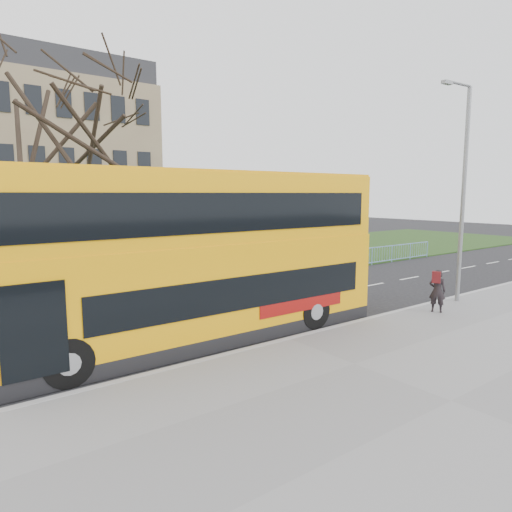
% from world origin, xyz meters
% --- Properties ---
extents(ground, '(120.00, 120.00, 0.00)m').
position_xyz_m(ground, '(0.00, 0.00, 0.00)').
color(ground, black).
rests_on(ground, ground).
extents(pavement, '(80.00, 10.50, 0.12)m').
position_xyz_m(pavement, '(0.00, -6.75, 0.06)').
color(pavement, slate).
rests_on(pavement, ground).
extents(kerb, '(80.00, 0.20, 0.14)m').
position_xyz_m(kerb, '(0.00, -1.55, 0.07)').
color(kerb, '#98979A').
rests_on(kerb, ground).
extents(grass_verge, '(80.00, 15.40, 0.08)m').
position_xyz_m(grass_verge, '(0.00, 14.30, 0.04)').
color(grass_verge, '#223914').
rests_on(grass_verge, ground).
extents(guard_railing, '(40.00, 0.12, 1.10)m').
position_xyz_m(guard_railing, '(0.00, 6.60, 0.55)').
color(guard_railing, '#7DA5DF').
rests_on(guard_railing, ground).
extents(bare_tree, '(8.98, 8.98, 12.83)m').
position_xyz_m(bare_tree, '(-3.00, 10.00, 6.49)').
color(bare_tree, black).
rests_on(bare_tree, grass_verge).
extents(yellow_bus, '(11.98, 2.98, 5.01)m').
position_xyz_m(yellow_bus, '(-1.86, 0.32, 2.69)').
color(yellow_bus, '#F8A90A').
rests_on(yellow_bus, ground).
extents(pedestrian, '(0.61, 0.69, 1.58)m').
position_xyz_m(pedestrian, '(6.38, -2.48, 0.91)').
color(pedestrian, black).
rests_on(pedestrian, pavement).
extents(street_lamp, '(1.78, 0.26, 8.41)m').
position_xyz_m(street_lamp, '(8.55, -1.99, 4.73)').
color(street_lamp, gray).
rests_on(street_lamp, pavement).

